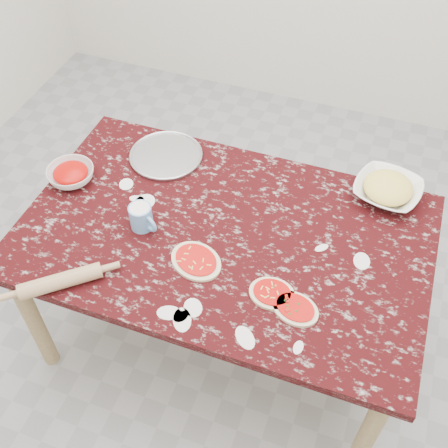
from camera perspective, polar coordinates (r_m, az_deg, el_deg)
ground at (r=2.76m, az=0.00°, el=-11.09°), size 4.00×4.00×0.00m
worktable at (r=2.21m, az=0.00°, el=-2.29°), size 1.60×1.00×0.75m
pizza_tray at (r=2.47m, az=-6.06°, el=7.07°), size 0.37×0.37×0.01m
sauce_bowl at (r=2.42m, az=-15.64°, el=4.95°), size 0.24×0.24×0.06m
cheese_bowl at (r=2.36m, az=16.64°, el=3.33°), size 0.32×0.32×0.07m
flour_mug at (r=2.15m, az=-8.58°, el=0.71°), size 0.13×0.09×0.11m
pizza_left at (r=2.05m, az=-2.93°, el=-3.86°), size 0.26×0.23×0.02m
pizza_mid at (r=1.97m, az=5.01°, el=-7.20°), size 0.17×0.14×0.02m
pizza_right at (r=1.94m, az=7.43°, el=-8.73°), size 0.20×0.17×0.02m
rolling_pin at (r=2.05m, az=-16.67°, el=-5.72°), size 0.26×0.24×0.06m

